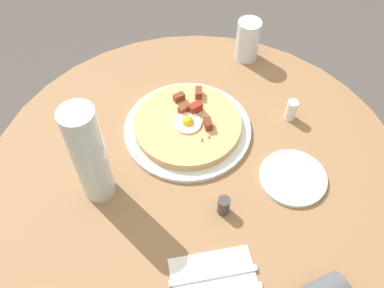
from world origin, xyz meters
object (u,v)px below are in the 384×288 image
breakfast_pizza (188,124)px  pepper_shaker (224,206)px  pizza_plate (188,129)px  water_bottle (89,156)px  bread_plate (293,178)px  salt_shaker (291,110)px  water_glass (248,40)px  knife (213,276)px  dining_table (196,205)px

breakfast_pizza → pepper_shaker: 0.25m
pizza_plate → water_bottle: (0.09, -0.25, 0.13)m
pizza_plate → bread_plate: size_ratio=2.05×
bread_plate → salt_shaker: size_ratio=2.67×
breakfast_pizza → bread_plate: size_ratio=1.72×
water_bottle → salt_shaker: bearing=93.3°
pizza_plate → water_glass: water_glass is taller
knife → salt_shaker: size_ratio=3.04×
water_glass → salt_shaker: bearing=-0.5°
pepper_shaker → water_glass: bearing=148.0°
pizza_plate → salt_shaker: salt_shaker is taller
salt_shaker → water_bottle: bearing=-86.7°
salt_shaker → breakfast_pizza: bearing=-102.9°
bread_plate → water_bottle: size_ratio=0.60×
breakfast_pizza → water_bottle: size_ratio=1.03×
pizza_plate → dining_table: bearing=-11.3°
breakfast_pizza → water_glass: size_ratio=2.21×
knife → water_glass: water_glass is taller
water_bottle → dining_table: bearing=82.4°
dining_table → knife: bearing=-15.2°
water_glass → pepper_shaker: size_ratio=2.65×
pizza_plate → pepper_shaker: 0.25m
bread_plate → knife: size_ratio=0.88×
knife → pepper_shaker: size_ratio=3.88×
pizza_plate → pepper_shaker: (0.25, -0.01, 0.02)m
breakfast_pizza → water_glass: (-0.20, 0.27, 0.04)m
pizza_plate → water_bottle: size_ratio=1.23×
water_glass → knife: bearing=-32.0°
water_bottle → pepper_shaker: size_ratio=5.71×
pizza_plate → knife: pizza_plate is taller
pizza_plate → water_bottle: 0.30m
water_glass → pepper_shaker: (0.45, -0.28, -0.04)m
salt_shaker → pepper_shaker: size_ratio=1.28×
bread_plate → pizza_plate: bearing=-142.8°
water_bottle → breakfast_pizza: bearing=109.7°
salt_shaker → bread_plate: bearing=-27.8°
dining_table → salt_shaker: 0.36m
knife → salt_shaker: (-0.32, 0.36, 0.02)m
water_glass → dining_table: bearing=-42.1°
dining_table → water_bottle: bearing=-97.6°
knife → salt_shaker: salt_shaker is taller
breakfast_pizza → salt_shaker: (0.06, 0.26, 0.01)m
dining_table → knife: size_ratio=5.66×
bread_plate → pepper_shaker: 0.19m
water_bottle → salt_shaker: (-0.03, 0.52, -0.10)m
dining_table → pepper_shaker: pepper_shaker is taller
dining_table → bread_plate: (0.11, 0.20, 0.18)m
dining_table → water_glass: size_ratio=8.27×
knife → water_glass: size_ratio=1.46×
water_glass → water_bottle: (0.29, -0.52, 0.07)m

